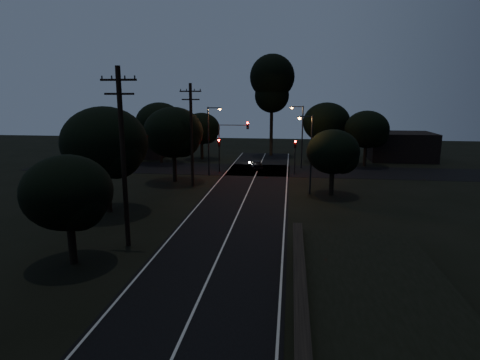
# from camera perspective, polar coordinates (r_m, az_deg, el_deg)

# --- Properties ---
(road_surface) EXTENTS (60.00, 70.00, 0.03)m
(road_surface) POSITION_cam_1_polar(r_m,az_deg,el_deg) (40.34, 1.27, -1.38)
(road_surface) COLOR black
(road_surface) RESTS_ON ground
(utility_pole_mid) EXTENTS (2.20, 0.30, 11.00)m
(utility_pole_mid) POSITION_cam_1_polar(r_m,az_deg,el_deg) (25.28, -16.30, 3.34)
(utility_pole_mid) COLOR black
(utility_pole_mid) RESTS_ON ground
(utility_pole_far) EXTENTS (2.20, 0.30, 10.50)m
(utility_pole_far) POSITION_cam_1_polar(r_m,az_deg,el_deg) (41.34, -6.92, 6.56)
(utility_pole_far) COLOR black
(utility_pole_far) RESTS_ON ground
(tree_left_b) EXTENTS (4.87, 4.87, 6.19)m
(tree_left_b) POSITION_cam_1_polar(r_m,az_deg,el_deg) (23.71, -23.08, -1.95)
(tree_left_b) COLOR black
(tree_left_b) RESTS_ON ground
(tree_left_c) EXTENTS (6.73, 6.73, 8.50)m
(tree_left_c) POSITION_cam_1_polar(r_m,az_deg,el_deg) (33.26, -18.38, 4.75)
(tree_left_c) COLOR black
(tree_left_c) RESTS_ON ground
(tree_left_d) EXTENTS (6.40, 6.40, 8.12)m
(tree_left_d) POSITION_cam_1_polar(r_m,az_deg,el_deg) (43.75, -9.22, 6.50)
(tree_left_d) COLOR black
(tree_left_d) RESTS_ON ground
(tree_far_nw) EXTENTS (5.39, 5.39, 6.82)m
(tree_far_nw) POSITION_cam_1_polar(r_m,az_deg,el_deg) (59.42, -5.34, 7.19)
(tree_far_nw) COLOR black
(tree_far_nw) RESTS_ON ground
(tree_far_w) EXTENTS (6.56, 6.56, 8.37)m
(tree_far_w) POSITION_cam_1_polar(r_m,az_deg,el_deg) (56.79, -11.18, 7.83)
(tree_far_w) COLOR black
(tree_far_w) RESTS_ON ground
(tree_far_ne) EXTENTS (6.60, 6.60, 8.35)m
(tree_far_ne) POSITION_cam_1_polar(r_m,az_deg,el_deg) (58.15, 12.44, 7.83)
(tree_far_ne) COLOR black
(tree_far_ne) RESTS_ON ground
(tree_far_e) EXTENTS (5.80, 5.80, 7.35)m
(tree_far_e) POSITION_cam_1_polar(r_m,az_deg,el_deg) (55.92, 17.79, 6.73)
(tree_far_e) COLOR black
(tree_far_e) RESTS_ON ground
(tree_right_a) EXTENTS (4.91, 4.91, 6.24)m
(tree_right_a) POSITION_cam_1_polar(r_m,az_deg,el_deg) (38.41, 13.35, 3.75)
(tree_right_a) COLOR black
(tree_right_a) RESTS_ON ground
(tall_pine) EXTENTS (6.80, 6.80, 15.45)m
(tall_pine) POSITION_cam_1_polar(r_m,az_deg,el_deg) (63.02, 4.58, 13.59)
(tall_pine) COLOR black
(tall_pine) RESTS_ON ground
(building_left) EXTENTS (10.00, 8.00, 4.40)m
(building_left) POSITION_cam_1_polar(r_m,az_deg,el_deg) (64.95, -14.61, 5.30)
(building_left) COLOR black
(building_left) RESTS_ON ground
(building_right) EXTENTS (9.00, 7.00, 4.00)m
(building_right) POSITION_cam_1_polar(r_m,az_deg,el_deg) (63.40, 21.82, 4.49)
(building_right) COLOR black
(building_right) RESTS_ON ground
(signal_left) EXTENTS (0.28, 0.35, 4.10)m
(signal_left) POSITION_cam_1_polar(r_m,az_deg,el_deg) (49.11, -2.99, 4.37)
(signal_left) COLOR black
(signal_left) RESTS_ON ground
(signal_right) EXTENTS (0.28, 0.35, 4.10)m
(signal_right) POSITION_cam_1_polar(r_m,az_deg,el_deg) (48.35, 7.84, 4.15)
(signal_right) COLOR black
(signal_right) RESTS_ON ground
(signal_mast) EXTENTS (3.70, 0.35, 6.25)m
(signal_mast) POSITION_cam_1_polar(r_m,az_deg,el_deg) (48.67, -1.04, 6.10)
(signal_mast) COLOR black
(signal_mast) RESTS_ON ground
(streetlight_a) EXTENTS (1.66, 0.26, 8.00)m
(streetlight_a) POSITION_cam_1_polar(r_m,az_deg,el_deg) (47.09, -4.29, 6.23)
(streetlight_a) COLOR black
(streetlight_a) RESTS_ON ground
(streetlight_b) EXTENTS (1.66, 0.26, 8.00)m
(streetlight_b) POSITION_cam_1_polar(r_m,az_deg,el_deg) (52.14, 8.64, 6.68)
(streetlight_b) COLOR black
(streetlight_b) RESTS_ON ground
(streetlight_c) EXTENTS (1.46, 0.26, 7.50)m
(streetlight_c) POSITION_cam_1_polar(r_m,az_deg,el_deg) (38.28, 9.86, 4.33)
(streetlight_c) COLOR black
(streetlight_c) RESTS_ON ground
(car) EXTENTS (2.27, 3.76, 1.20)m
(car) POSITION_cam_1_polar(r_m,az_deg,el_deg) (51.46, 2.31, 2.21)
(car) COLOR black
(car) RESTS_ON ground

